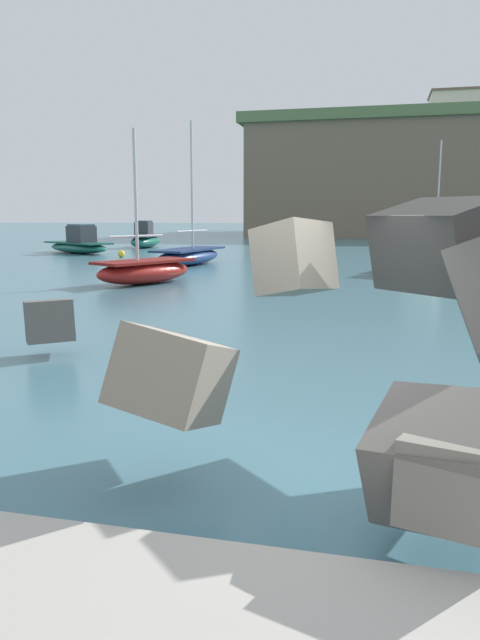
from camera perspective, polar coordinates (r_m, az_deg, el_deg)
The scene contains 11 objects.
ground_plane at distance 6.05m, azimuth 4.58°, elevation -14.25°, with size 400.00×400.00×0.00m, color #42707F.
breakwater_jetty at distance 6.79m, azimuth 1.23°, elevation -0.09°, with size 30.87×6.35×2.92m.
boat_near_centre at distance 48.46m, azimuth 18.17°, elevation 7.19°, with size 5.50×4.77×8.19m.
boat_near_right at distance 22.12m, azimuth -9.31°, elevation 4.81°, with size 3.41×4.46×5.56m.
boat_mid_left at distance 27.02m, azimuth 17.87°, elevation 5.75°, with size 4.87×3.40×2.21m.
boat_mid_centre at distance 30.49m, azimuth -4.98°, elevation 6.29°, with size 2.79×5.91×7.24m.
boat_far_left at distance 41.43m, azimuth -15.43°, elevation 7.12°, with size 6.51×5.05×1.95m.
boat_far_right at distance 47.78m, azimuth -9.21°, elevation 7.81°, with size 2.51×5.72×2.14m.
mooring_buoy_inner at distance 36.62m, azimuth -11.49°, elevation 6.34°, with size 0.44×0.44×0.44m.
mooring_buoy_middle at distance 22.99m, azimuth 17.41°, elevation 3.97°, with size 0.44×0.44×0.44m.
station_building_central at distance 94.55m, azimuth 20.08°, elevation 18.33°, with size 6.98×7.85×5.88m.
Camera 1 is at (0.81, -5.45, 2.49)m, focal length 32.83 mm.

